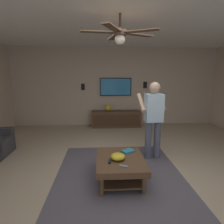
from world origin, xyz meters
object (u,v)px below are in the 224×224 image
Objects in this scene: person_standing at (153,116)px; book at (128,151)px; coffee_table at (120,164)px; remote_grey at (124,166)px; tv at (116,87)px; wall_speaker_left at (145,85)px; ceiling_fan at (120,34)px; vase_round at (108,108)px; wall_speaker_right at (83,87)px; remote_white at (118,155)px; remote_black at (110,161)px; media_console at (116,119)px; bowl at (118,157)px.

person_standing reaches higher than book.
coffee_table is 0.34m from remote_grey.
tv is 5.02× the size of wall_speaker_left.
ceiling_fan is at bearing 160.67° from wall_speaker_left.
tv is at bearing 90.72° from wall_speaker_left.
remote_grey is 0.13× the size of ceiling_fan.
tv is 5.02× the size of vase_round.
coffee_table is 0.91× the size of tv.
book is 1.00× the size of wall_speaker_right.
coffee_table is 6.67× the size of remote_white.
remote_black is at bearing -168.94° from wall_speaker_right.
book is (-3.20, 0.04, 0.14)m from media_console.
media_console is 11.33× the size of remote_grey.
wall_speaker_left is at bearing -19.15° from bowl.
wall_speaker_right is at bearing -90.66° from tv.
bowl is at bearing 160.85° from wall_speaker_left.
remote_white is 1.00× the size of remote_black.
bowl is (-3.49, 0.25, 0.18)m from media_console.
remote_black is 0.28m from remote_grey.
person_standing is at bearing -42.50° from bowl.
ceiling_fan is at bearing -171.94° from book.
media_console is at bearing -3.43° from coffee_table.
bowl is 0.21× the size of ceiling_fan.
remote_black is at bearing -15.17° from remote_grey.
person_standing is 1.82m from ceiling_fan.
tv is at bearing -65.72° from remote_grey.
ceiling_fan reaches higher than coffee_table.
media_console is 3.51m from bowl.
media_console is at bearing 0.79° from remote_black.
person_standing is 3.35m from wall_speaker_right.
media_console is at bearing -3.62° from ceiling_fan.
book reaches higher than remote_white.
bowl is 1.10× the size of book.
vase_round reaches higher than book.
tv is 0.94× the size of ceiling_fan.
coffee_table is 6.67× the size of remote_black.
vase_round is at bearing -100.18° from media_console.
book is (0.56, -0.15, 0.01)m from remote_grey.
vase_round is at bearing 98.72° from wall_speaker_left.
tv is at bearing 1.18° from remote_black.
person_standing reaches higher than remote_black.
tv is 7.36× the size of remote_grey.
tv reaches higher than media_console.
wall_speaker_left is 3.93m from ceiling_fan.
media_console is 1.61m from wall_speaker_right.
vase_round reaches higher than remote_grey.
person_standing is (-2.59, -0.57, 0.66)m from media_console.
ceiling_fan reaches higher than bowl.
tv reaches higher than person_standing.
wall_speaker_right is at bearing -15.05° from remote_white.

